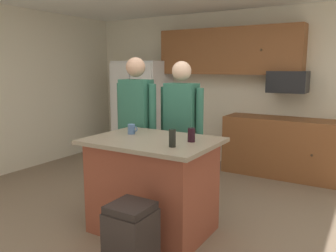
# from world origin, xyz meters

# --- Properties ---
(floor) EXTENTS (7.04, 7.04, 0.00)m
(floor) POSITION_xyz_m (0.00, 0.00, 0.00)
(floor) COLOR #7F6B56
(floor) RESTS_ON ground
(back_wall) EXTENTS (6.40, 0.10, 2.60)m
(back_wall) POSITION_xyz_m (0.00, 2.80, 1.30)
(back_wall) COLOR beige
(back_wall) RESTS_ON ground
(cabinet_run_upper) EXTENTS (2.40, 0.38, 0.75)m
(cabinet_run_upper) POSITION_xyz_m (-0.40, 2.60, 1.93)
(cabinet_run_upper) COLOR brown
(cabinet_run_lower) EXTENTS (1.80, 0.63, 0.90)m
(cabinet_run_lower) POSITION_xyz_m (0.60, 2.48, 0.45)
(cabinet_run_lower) COLOR brown
(cabinet_run_lower) RESTS_ON ground
(refrigerator) EXTENTS (0.94, 0.76, 1.78)m
(refrigerator) POSITION_xyz_m (-2.00, 2.38, 0.89)
(refrigerator) COLOR white
(refrigerator) RESTS_ON ground
(microwave_over_range) EXTENTS (0.56, 0.40, 0.32)m
(microwave_over_range) POSITION_xyz_m (0.60, 2.50, 1.45)
(microwave_over_range) COLOR black
(kitchen_island) EXTENTS (1.27, 0.93, 0.96)m
(kitchen_island) POSITION_xyz_m (-0.12, -0.08, 0.49)
(kitchen_island) COLOR brown
(kitchen_island) RESTS_ON ground
(person_guest_left) EXTENTS (0.57, 0.24, 1.78)m
(person_guest_left) POSITION_xyz_m (-0.77, 0.53, 1.04)
(person_guest_left) COLOR #232D4C
(person_guest_left) RESTS_ON ground
(person_guest_by_door) EXTENTS (0.57, 0.23, 1.74)m
(person_guest_by_door) POSITION_xyz_m (-0.24, 0.73, 1.01)
(person_guest_by_door) COLOR tan
(person_guest_by_door) RESTS_ON ground
(mug_ceramic_white) EXTENTS (0.12, 0.08, 0.11)m
(mug_ceramic_white) POSITION_xyz_m (-0.46, 0.02, 1.02)
(mug_ceramic_white) COLOR #4C6B99
(mug_ceramic_white) RESTS_ON kitchen_island
(glass_stout_tall) EXTENTS (0.06, 0.06, 0.16)m
(glass_stout_tall) POSITION_xyz_m (0.22, -0.27, 1.04)
(glass_stout_tall) COLOR black
(glass_stout_tall) RESTS_ON kitchen_island
(glass_pilsner) EXTENTS (0.07, 0.07, 0.13)m
(glass_pilsner) POSITION_xyz_m (0.27, -0.00, 1.03)
(glass_pilsner) COLOR black
(glass_pilsner) RESTS_ON kitchen_island
(trash_bin) EXTENTS (0.34, 0.34, 0.61)m
(trash_bin) POSITION_xyz_m (0.16, -0.83, 0.30)
(trash_bin) COLOR black
(trash_bin) RESTS_ON ground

